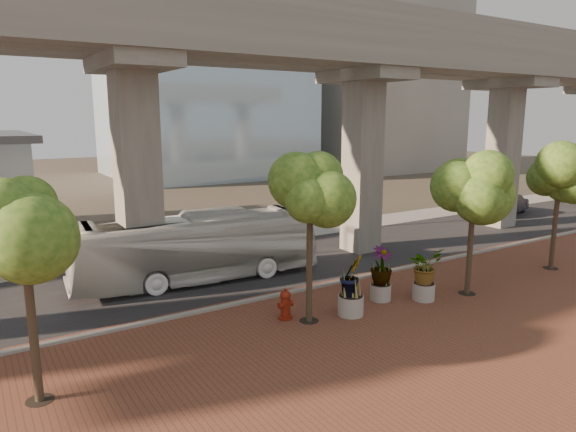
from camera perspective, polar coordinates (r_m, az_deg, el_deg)
ground at (r=23.59m, az=-0.09°, el=-6.86°), size 160.00×160.00×0.00m
brick_plaza at (r=17.77m, az=14.18°, el=-13.23°), size 70.00×13.00×0.06m
asphalt_road at (r=25.22m, az=-2.52°, el=-5.63°), size 90.00×8.00×0.04m
curb_strip at (r=21.98m, az=2.72°, el=-7.99°), size 70.00×0.25×0.16m
far_sidewalk at (r=29.96m, az=-7.77°, el=-3.03°), size 90.00×3.00×0.06m
transit_viaduct at (r=24.18m, az=-2.67°, el=11.11°), size 72.00×5.60×12.40m
midrise_block at (r=74.47m, az=10.27°, el=14.45°), size 18.00×16.00×24.00m
transit_bus at (r=23.06m, az=-10.09°, el=-3.53°), size 11.05×3.49×3.03m
parked_car at (r=41.90m, az=23.26°, el=1.23°), size 5.09×3.03×1.58m
fire_hydrant at (r=18.67m, az=-0.28°, el=-9.78°), size 0.56×0.51×1.13m
planter_front at (r=20.99m, az=14.96°, el=-5.64°), size 1.94×1.94×2.13m
planter_right at (r=20.59m, az=10.32°, el=-5.72°), size 2.02×2.02×2.16m
planter_left at (r=18.88m, az=7.05°, el=-6.90°), size 2.09×2.09×2.30m
street_tree_far_west at (r=13.82m, az=-27.48°, el=-0.36°), size 3.19×3.19×6.22m
street_tree_near_west at (r=17.44m, az=2.46°, el=2.80°), size 3.03×3.03×6.09m
street_tree_near_east at (r=21.62m, az=20.01°, el=3.33°), size 3.79×3.79×6.28m
street_tree_far_east at (r=27.04m, az=27.94°, el=3.66°), size 3.32×3.32×5.85m
streetlamp_east at (r=33.21m, az=7.90°, el=7.12°), size 0.43×1.26×8.67m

